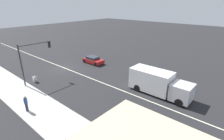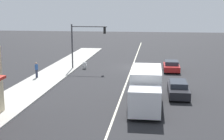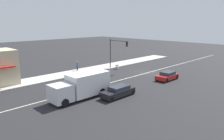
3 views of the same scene
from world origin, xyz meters
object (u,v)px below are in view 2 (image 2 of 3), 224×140
pedestrian (37,69)px  delivery_truck (146,88)px  traffic_signal_main (83,39)px  hatchback_red (171,66)px  sedan_dark (178,89)px  warning_aframe_sign (85,65)px

pedestrian → delivery_truck: 14.77m
traffic_signal_main → hatchback_red: bearing=-179.7°
delivery_truck → traffic_signal_main: bearing=-59.7°
delivery_truck → sedan_dark: 4.36m
hatchback_red → pedestrian: bearing=22.1°
pedestrian → delivery_truck: (-12.27, 8.21, 0.44)m
traffic_signal_main → delivery_truck: (-8.32, 14.27, -2.43)m
sedan_dark → hatchback_red: 11.09m
pedestrian → sedan_dark: 15.87m
pedestrian → sedan_dark: size_ratio=0.38×
hatchback_red → warning_aframe_sign: bearing=-1.4°
delivery_truck → warning_aframe_sign: bearing=-60.6°
sedan_dark → hatchback_red: bearing=-90.0°
traffic_signal_main → sedan_dark: 16.00m
delivery_truck → sedan_dark: delivery_truck is taller
pedestrian → hatchback_red: (-15.07, -6.12, -0.40)m
traffic_signal_main → sedan_dark: size_ratio=1.24×
warning_aframe_sign → sedan_dark: bearing=134.1°
delivery_truck → sedan_dark: bearing=-130.8°
pedestrian → warning_aframe_sign: size_ratio=2.05×
sedan_dark → warning_aframe_sign: bearing=-45.9°
warning_aframe_sign → sedan_dark: 15.83m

